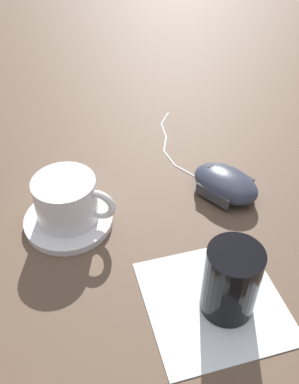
{
  "coord_description": "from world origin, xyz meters",
  "views": [
    {
      "loc": [
        0.33,
        -0.15,
        0.43
      ],
      "look_at": [
        -0.1,
        -0.02,
        0.03
      ],
      "focal_mm": 40.0,
      "sensor_mm": 36.0,
      "label": 1
    }
  ],
  "objects": [
    {
      "name": "mouse_cable",
      "position": [
        -0.25,
        0.06,
        0.0
      ],
      "size": [
        0.2,
        0.05,
        0.0
      ],
      "color": "white",
      "rests_on": "ground"
    },
    {
      "name": "ground_plane",
      "position": [
        0.0,
        0.0,
        0.0
      ],
      "size": [
        3.0,
        3.0,
        0.0
      ],
      "primitive_type": "plane",
      "color": "brown"
    },
    {
      "name": "coffee_cup",
      "position": [
        -0.11,
        -0.13,
        0.04
      ],
      "size": [
        0.09,
        0.1,
        0.06
      ],
      "color": "white",
      "rests_on": "saucer"
    },
    {
      "name": "drinking_glass",
      "position": [
        0.08,
        0.02,
        0.05
      ],
      "size": [
        0.06,
        0.06,
        0.09
      ],
      "primitive_type": "cylinder",
      "color": "black",
      "rests_on": "napkin_under_glass"
    },
    {
      "name": "saucer",
      "position": [
        -0.11,
        -0.14,
        0.01
      ],
      "size": [
        0.12,
        0.12,
        0.01
      ],
      "primitive_type": "cylinder",
      "color": "white",
      "rests_on": "ground"
    },
    {
      "name": "computer_mouse",
      "position": [
        -0.1,
        0.1,
        0.02
      ],
      "size": [
        0.12,
        0.11,
        0.04
      ],
      "color": "#2D3342",
      "rests_on": "ground"
    },
    {
      "name": "napkin_under_glass",
      "position": [
        0.07,
        0.01,
        0.0
      ],
      "size": [
        0.16,
        0.16,
        0.0
      ],
      "primitive_type": "cube",
      "rotation": [
        0.0,
        0.0,
        -0.02
      ],
      "color": "white",
      "rests_on": "ground"
    }
  ]
}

